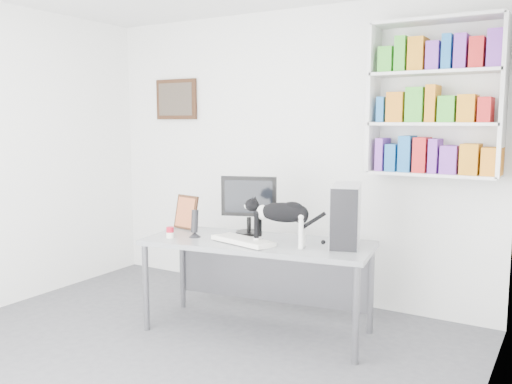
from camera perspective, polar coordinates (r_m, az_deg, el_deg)
room at (r=3.55m, az=-11.98°, el=2.08°), size 4.01×4.01×2.70m
bookshelf at (r=4.56m, az=18.32°, el=9.33°), size 1.03×0.28×1.24m
wall_art at (r=5.88m, az=-8.40°, el=9.63°), size 0.52×0.04×0.42m
desk at (r=4.35m, az=0.15°, el=-9.92°), size 1.87×0.97×0.74m
monitor at (r=4.47m, az=-0.75°, el=-1.34°), size 0.51×0.36×0.49m
keyboard at (r=4.17m, az=-1.38°, el=-5.14°), size 0.55×0.31×0.04m
pc_tower at (r=4.11m, az=9.44°, el=-2.43°), size 0.33×0.50×0.46m
speaker at (r=4.39m, az=-6.47°, el=-3.26°), size 0.12×0.12×0.23m
leaning_print at (r=4.73m, az=-7.36°, el=-2.06°), size 0.26×0.14×0.30m
soup_can at (r=4.40m, az=-9.03°, el=-4.23°), size 0.08×0.08×0.09m
cat at (r=4.04m, az=2.70°, el=-3.33°), size 0.58×0.25×0.35m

